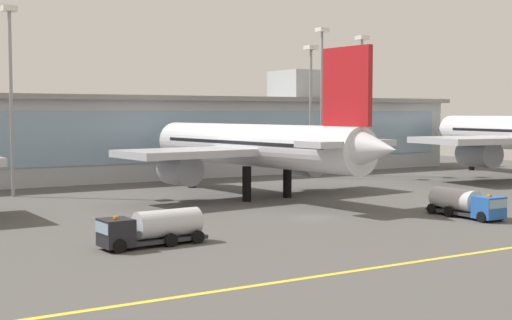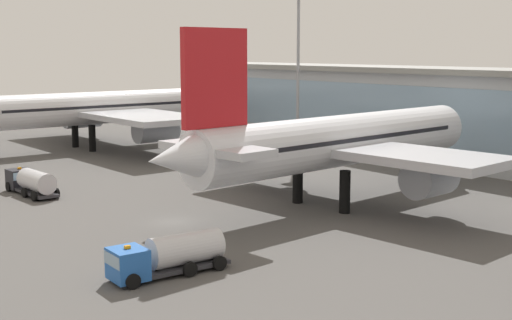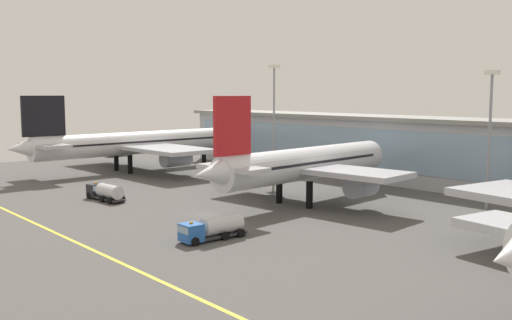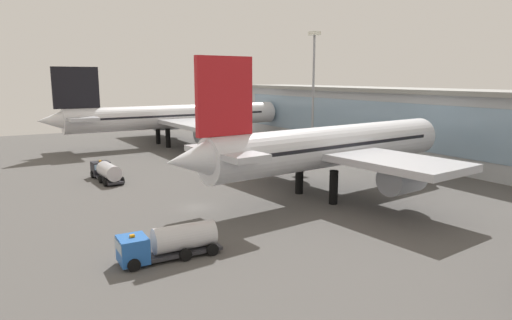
% 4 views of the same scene
% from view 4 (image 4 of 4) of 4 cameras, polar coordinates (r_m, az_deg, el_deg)
% --- Properties ---
extents(ground_plane, '(180.00, 180.00, 0.00)m').
position_cam_4_polar(ground_plane, '(56.50, -7.47, -5.94)').
color(ground_plane, '#514F4C').
extents(terminal_building, '(131.00, 14.00, 18.82)m').
position_cam_4_polar(terminal_building, '(86.61, 25.31, 3.73)').
color(terminal_building, '#ADB2B7').
rests_on(terminal_building, ground).
extents(airliner_near_left, '(46.93, 60.25, 17.91)m').
position_cam_4_polar(airliner_near_left, '(108.87, -9.93, 5.33)').
color(airliner_near_left, black).
rests_on(airliner_near_left, ground).
extents(airliner_near_right, '(36.44, 47.95, 18.02)m').
position_cam_4_polar(airliner_near_right, '(61.28, 9.52, 1.60)').
color(airliner_near_right, black).
rests_on(airliner_near_right, ground).
extents(fuel_tanker_truck, '(3.15, 9.12, 2.90)m').
position_cam_4_polar(fuel_tanker_truck, '(41.19, -11.16, -10.10)').
color(fuel_tanker_truck, black).
rests_on(fuel_tanker_truck, ground).
extents(baggage_tug_near, '(9.19, 3.43, 2.90)m').
position_cam_4_polar(baggage_tug_near, '(73.85, -18.31, -1.31)').
color(baggage_tug_near, black).
rests_on(baggage_tug_near, ground).
extents(apron_light_mast_far_east, '(1.80, 1.80, 24.49)m').
position_cam_4_polar(apron_light_mast_far_east, '(91.67, 7.24, 10.38)').
color(apron_light_mast_far_east, gray).
rests_on(apron_light_mast_far_east, ground).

